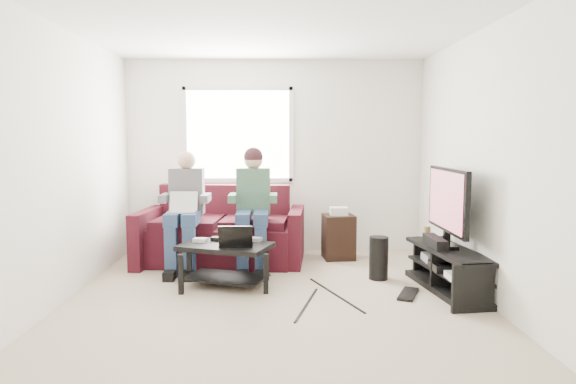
{
  "coord_description": "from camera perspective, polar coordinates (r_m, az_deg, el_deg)",
  "views": [
    {
      "loc": [
        0.02,
        -4.76,
        1.55
      ],
      "look_at": [
        0.14,
        0.6,
        0.99
      ],
      "focal_mm": 32.0,
      "sensor_mm": 36.0,
      "label": 1
    }
  ],
  "objects": [
    {
      "name": "floor",
      "position": [
        5.0,
        -1.49,
        -12.07
      ],
      "size": [
        4.5,
        4.5,
        0.0
      ],
      "primitive_type": "plane",
      "color": "tan",
      "rests_on": "ground"
    },
    {
      "name": "controller_b",
      "position": [
        5.58,
        -7.8,
        -5.18
      ],
      "size": [
        0.16,
        0.12,
        0.04
      ],
      "primitive_type": "cube",
      "rotation": [
        0.0,
        0.0,
        -0.23
      ],
      "color": "black",
      "rests_on": "coffee_table"
    },
    {
      "name": "keyboard_floor",
      "position": [
        5.32,
        13.22,
        -10.97
      ],
      "size": [
        0.31,
        0.46,
        0.02
      ],
      "primitive_type": "cube",
      "rotation": [
        0.0,
        0.0,
        -0.42
      ],
      "color": "black",
      "rests_on": "floor"
    },
    {
      "name": "person_left",
      "position": [
        6.15,
        -11.4,
        -1.37
      ],
      "size": [
        0.4,
        0.71,
        1.4
      ],
      "color": "navy",
      "rests_on": "sofa"
    },
    {
      "name": "sofa",
      "position": [
        6.53,
        -7.26,
        -4.72
      ],
      "size": [
        2.09,
        1.11,
        0.95
      ],
      "color": "#3E0F17",
      "rests_on": "floor"
    },
    {
      "name": "laptop_silver",
      "position": [
        6.0,
        -11.65,
        -1.64
      ],
      "size": [
        0.35,
        0.27,
        0.24
      ],
      "primitive_type": null,
      "rotation": [
        0.0,
        0.0,
        -0.16
      ],
      "color": "silver",
      "rests_on": "person_left"
    },
    {
      "name": "person_right",
      "position": [
        6.07,
        -3.92,
        -0.78
      ],
      "size": [
        0.4,
        0.71,
        1.44
      ],
      "color": "navy",
      "rests_on": "sofa"
    },
    {
      "name": "tv",
      "position": [
        5.48,
        17.32,
        -1.1
      ],
      "size": [
        0.12,
        1.1,
        0.81
      ],
      "color": "black",
      "rests_on": "tv_stand"
    },
    {
      "name": "controller_c",
      "position": [
        5.52,
        -3.69,
        -5.26
      ],
      "size": [
        0.16,
        0.13,
        0.04
      ],
      "primitive_type": "cube",
      "rotation": [
        0.0,
        0.0,
        -0.32
      ],
      "color": "gray",
      "rests_on": "coffee_table"
    },
    {
      "name": "drink_cup",
      "position": [
        6.03,
        15.17,
        -4.26
      ],
      "size": [
        0.08,
        0.08,
        0.12
      ],
      "primitive_type": "cylinder",
      "color": "#9C7643",
      "rests_on": "tv_stand"
    },
    {
      "name": "console_black",
      "position": [
        5.45,
        17.64,
        -7.88
      ],
      "size": [
        0.38,
        0.3,
        0.07
      ],
      "primitive_type": "cube",
      "color": "black",
      "rests_on": "tv_stand"
    },
    {
      "name": "laptop_black",
      "position": [
        5.29,
        -5.76,
        -4.68
      ],
      "size": [
        0.41,
        0.36,
        0.24
      ],
      "primitive_type": null,
      "rotation": [
        0.0,
        0.0,
        -0.43
      ],
      "color": "black",
      "rests_on": "coffee_table"
    },
    {
      "name": "wall_back",
      "position": [
        7.01,
        -1.45,
        3.94
      ],
      "size": [
        4.5,
        0.0,
        4.5
      ],
      "primitive_type": "plane",
      "rotation": [
        1.57,
        0.0,
        0.0
      ],
      "color": "silver",
      "rests_on": "floor"
    },
    {
      "name": "wall_left",
      "position": [
        5.17,
        -24.3,
        2.68
      ],
      "size": [
        0.0,
        4.5,
        4.5
      ],
      "primitive_type": "plane",
      "rotation": [
        1.57,
        0.0,
        1.57
      ],
      "color": "silver",
      "rests_on": "floor"
    },
    {
      "name": "end_table",
      "position": [
        6.67,
        5.63,
        -4.85
      ],
      "size": [
        0.38,
        0.38,
        0.67
      ],
      "color": "black",
      "rests_on": "floor"
    },
    {
      "name": "ceiling",
      "position": [
        4.87,
        -1.57,
        18.43
      ],
      "size": [
        4.5,
        4.5,
        0.0
      ],
      "primitive_type": "plane",
      "rotation": [
        3.14,
        0.0,
        0.0
      ],
      "color": "white",
      "rests_on": "wall_back"
    },
    {
      "name": "tv_stand",
      "position": [
        5.52,
        17.45,
        -8.49
      ],
      "size": [
        0.57,
        1.38,
        0.44
      ],
      "color": "black",
      "rests_on": "floor"
    },
    {
      "name": "wall_right",
      "position": [
        5.16,
        21.32,
        2.79
      ],
      "size": [
        0.0,
        4.5,
        4.5
      ],
      "primitive_type": "plane",
      "rotation": [
        1.57,
        0.0,
        -1.57
      ],
      "color": "silver",
      "rests_on": "floor"
    },
    {
      "name": "subwoofer",
      "position": [
        5.78,
        10.04,
        -7.24
      ],
      "size": [
        0.21,
        0.21,
        0.47
      ],
      "primitive_type": "cylinder",
      "color": "black",
      "rests_on": "floor"
    },
    {
      "name": "window",
      "position": [
        7.01,
        -5.57,
        6.37
      ],
      "size": [
        1.48,
        0.04,
        1.28
      ],
      "color": "white",
      "rests_on": "wall_back"
    },
    {
      "name": "controller_a",
      "position": [
        5.55,
        -9.73,
        -5.29
      ],
      "size": [
        0.16,
        0.12,
        0.04
      ],
      "primitive_type": "cube",
      "rotation": [
        0.0,
        0.0,
        -0.22
      ],
      "color": "silver",
      "rests_on": "coffee_table"
    },
    {
      "name": "console_white",
      "position": [
        5.14,
        18.91,
        -8.84
      ],
      "size": [
        0.3,
        0.22,
        0.06
      ],
      "primitive_type": "cube",
      "color": "silver",
      "rests_on": "tv_stand"
    },
    {
      "name": "console_grey",
      "position": [
        5.78,
        16.51,
        -7.02
      ],
      "size": [
        0.34,
        0.26,
        0.08
      ],
      "primitive_type": "cube",
      "color": "gray",
      "rests_on": "tv_stand"
    },
    {
      "name": "soundbar",
      "position": [
        5.51,
        16.02,
        -5.34
      ],
      "size": [
        0.12,
        0.5,
        0.1
      ],
      "primitive_type": "cube",
      "color": "black",
      "rests_on": "tv_stand"
    },
    {
      "name": "coffee_table",
      "position": [
        5.43,
        -6.94,
        -7.0
      ],
      "size": [
        1.04,
        0.83,
        0.45
      ],
      "color": "black",
      "rests_on": "floor"
    },
    {
      "name": "wall_front",
      "position": [
        2.52,
        -1.76,
        0.26
      ],
      "size": [
        4.5,
        0.0,
        4.5
      ],
      "primitive_type": "plane",
      "rotation": [
        -1.57,
        0.0,
        0.0
      ],
      "color": "silver",
      "rests_on": "floor"
    }
  ]
}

